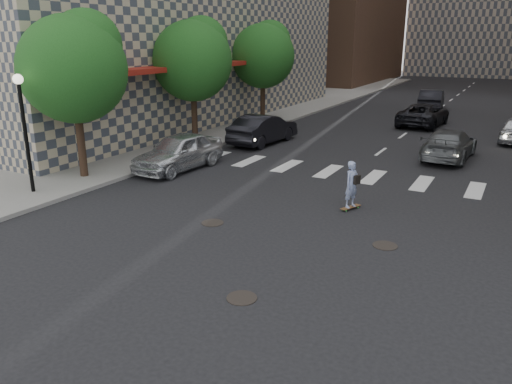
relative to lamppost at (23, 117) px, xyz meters
The scene contains 15 objects.
ground 9.96m from the lamppost, ahead, with size 160.00×160.00×0.00m, color black.
sidewalk_left 20.33m from the lamppost, 104.38° to the left, with size 13.00×80.00×0.15m, color gray.
lamppost is the anchor object (origin of this frame).
tree_a 3.14m from the lamppost, 89.01° to the left, with size 4.20×4.20×6.60m.
tree_b 10.77m from the lamppost, 89.75° to the left, with size 4.20×4.20×6.60m.
tree_c 18.72m from the lamppost, 89.86° to the left, with size 4.20×4.20×6.60m.
manhole_a 11.49m from the lamppost, 15.66° to the right, with size 0.70×0.70×0.02m, color black.
manhole_b 8.08m from the lamppost, ahead, with size 0.70×0.70×0.02m, color black.
manhole_c 13.22m from the lamppost, ahead, with size 0.70×0.70×0.02m, color black.
skateboarder 11.86m from the lamppost, 20.41° to the left, with size 0.58×0.86×1.69m.
silver_sedan 6.56m from the lamppost, 66.24° to the left, with size 1.89×4.71×1.60m, color silver.
traffic_car_a 13.07m from the lamppost, 75.74° to the left, with size 1.70×4.88×1.61m, color black.
traffic_car_b 18.71m from the lamppost, 46.61° to the left, with size 2.00×4.92×1.43m, color #505357.
traffic_car_c 24.76m from the lamppost, 66.43° to the left, with size 2.45×5.31×1.47m, color black.
traffic_car_e 32.03m from the lamppost, 73.66° to the left, with size 1.72×4.94×1.63m, color black.
Camera 1 is at (6.25, -11.20, 5.66)m, focal length 35.00 mm.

